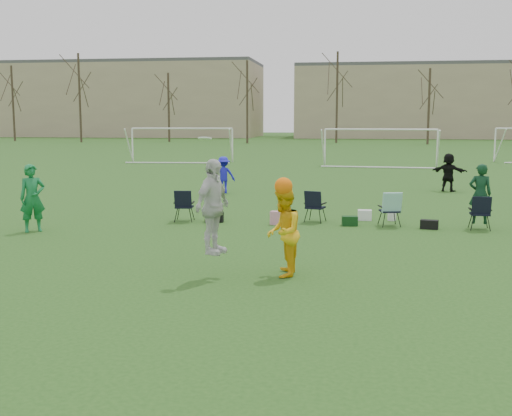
% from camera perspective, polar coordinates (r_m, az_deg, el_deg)
% --- Properties ---
extents(ground, '(260.00, 260.00, 0.00)m').
position_cam_1_polar(ground, '(11.82, -3.05, -7.43)').
color(ground, '#224D18').
rests_on(ground, ground).
extents(fielder_green_near, '(0.82, 0.77, 1.88)m').
position_cam_1_polar(fielder_green_near, '(18.82, -19.25, 0.84)').
color(fielder_green_near, '#147137').
rests_on(fielder_green_near, ground).
extents(fielder_blue, '(1.14, 0.92, 1.54)m').
position_cam_1_polar(fielder_blue, '(27.02, -2.92, 2.95)').
color(fielder_blue, '#1C1BD0').
rests_on(fielder_blue, ground).
extents(fielder_black, '(1.59, 1.14, 1.65)m').
position_cam_1_polar(fielder_black, '(28.85, 16.74, 3.06)').
color(fielder_black, black).
rests_on(fielder_black, ground).
extents(center_contest, '(2.09, 1.41, 2.79)m').
position_cam_1_polar(center_contest, '(12.64, -0.47, -1.02)').
color(center_contest, silver).
rests_on(center_contest, ground).
extents(sideline_setup, '(9.35, 1.70, 1.86)m').
position_cam_1_polar(sideline_setup, '(19.16, 9.85, 0.14)').
color(sideline_setup, '#0E341D').
rests_on(sideline_setup, ground).
extents(goal_left, '(7.39, 0.76, 2.46)m').
position_cam_1_polar(goal_left, '(46.83, -6.60, 6.46)').
color(goal_left, white).
rests_on(goal_left, ground).
extents(goal_mid, '(7.40, 0.63, 2.46)m').
position_cam_1_polar(goal_mid, '(43.20, 10.99, 6.24)').
color(goal_mid, white).
rests_on(goal_mid, ground).
extents(tree_line, '(110.28, 3.28, 11.40)m').
position_cam_1_polar(tree_line, '(81.05, 7.34, 9.31)').
color(tree_line, '#382B21').
rests_on(tree_line, ground).
extents(building_row, '(126.00, 16.00, 13.00)m').
position_cam_1_polar(building_row, '(107.28, 11.23, 9.37)').
color(building_row, tan).
rests_on(building_row, ground).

